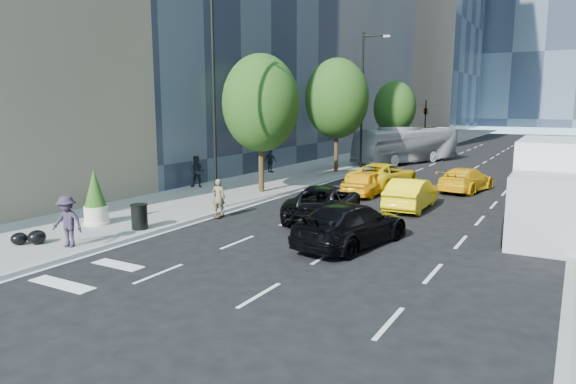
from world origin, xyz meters
The scene contains 23 objects.
ground centered at (0.00, 0.00, 0.00)m, with size 160.00×160.00×0.00m, color black.
sidewalk_left centered at (-9.00, 30.00, 0.07)m, with size 6.00×120.00×0.15m, color slate.
lamp_near centered at (-6.32, 4.00, 5.81)m, with size 2.13×0.22×10.00m.
lamp_far centered at (-6.32, 22.00, 5.81)m, with size 2.13×0.22×10.00m.
tree_near centered at (-7.20, 9.00, 4.97)m, with size 4.20×4.20×7.46m.
tree_mid centered at (-7.20, 19.00, 5.32)m, with size 4.50×4.50×7.99m.
tree_far centered at (-7.20, 32.00, 4.62)m, with size 3.90×3.90×6.92m.
traffic_signal centered at (-6.40, 40.00, 4.23)m, with size 2.48×0.53×5.20m.
skateboarder centered at (-5.60, 3.00, 0.80)m, with size 0.58×0.38×1.60m, color brown.
black_sedan_lincoln centered at (-1.44, 5.00, 0.74)m, with size 2.47×5.36×1.49m, color black.
black_sedan_mercedes centered at (1.20, 1.66, 0.76)m, with size 2.13×5.23×1.52m, color black.
taxi_a centered at (-2.00, 11.50, 0.70)m, with size 1.65×4.10×1.40m, color #FFB30D.
taxi_b centered at (1.20, 9.01, 0.74)m, with size 1.57×4.50×1.48m, color yellow.
taxi_c centered at (-2.00, 14.25, 0.75)m, with size 2.50×5.42×1.51m, color yellow.
taxi_d centered at (2.47, 15.50, 0.68)m, with size 1.92×4.71×1.37m, color yellow.
city_bus centered at (-4.80, 28.25, 1.52)m, with size 2.55×10.89×3.03m, color #B6B9BC.
box_truck centered at (7.20, 7.21, 1.80)m, with size 2.81×7.46×3.55m.
pedestrian_a centered at (-11.20, 8.36, 1.07)m, with size 0.89×0.69×1.83m, color black.
pedestrian_b centered at (-10.96, 16.11, 0.97)m, with size 0.96×0.40×1.64m, color black.
pedestrian_c centered at (-6.80, -3.75, 1.03)m, with size 1.13×0.65×1.75m, color #2C2233.
trash_can centered at (-6.60, -0.71, 0.61)m, with size 0.62×0.62×0.93m, color black.
planter_shrub centered at (-8.71, -0.98, 1.22)m, with size 0.93×0.93×2.24m.
garbage_bags centered at (-8.26, -4.18, 0.38)m, with size 0.99×0.95×0.49m.
Camera 1 is at (7.91, -14.68, 4.90)m, focal length 32.00 mm.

